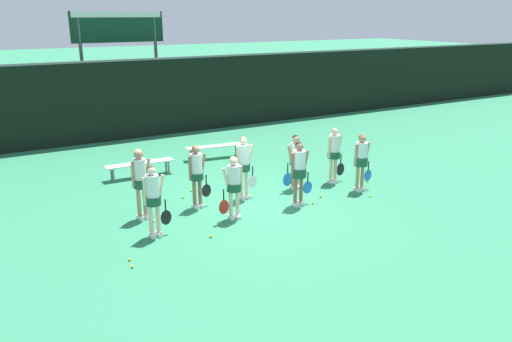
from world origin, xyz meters
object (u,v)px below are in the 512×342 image
object	(u,v)px
tennis_ball_1	(183,197)
tennis_ball_2	(313,203)
player_6	(244,163)
player_5	(197,171)
tennis_ball_0	(132,266)
player_0	(153,196)
player_7	(295,158)
tennis_ball_5	(367,181)
player_1	(234,183)
tennis_ball_3	(154,221)
player_4	(140,178)
player_8	(334,151)
player_3	(361,157)
bench_far	(215,147)
bench_courtside	(140,164)
tennis_ball_9	(130,259)
scoreboard	(119,38)
player_2	(299,168)
tennis_ball_4	(211,236)
tennis_ball_11	(333,167)
tennis_ball_10	(306,171)
tennis_ball_7	(321,196)
tennis_ball_6	(370,196)
tennis_ball_8	(191,190)

from	to	relation	value
tennis_ball_1	tennis_ball_2	distance (m)	3.61
player_6	tennis_ball_2	xyz separation A→B (m)	(1.39, -1.33, -1.01)
player_5	tennis_ball_0	bearing A→B (deg)	-143.23
player_0	player_7	distance (m)	4.79
tennis_ball_5	player_1	bearing A→B (deg)	-174.60
tennis_ball_3	player_0	bearing A→B (deg)	-105.27
player_0	player_7	world-z (taller)	player_0
player_4	player_8	xyz separation A→B (m)	(5.90, -0.13, -0.08)
player_3	player_7	xyz separation A→B (m)	(-1.54, 1.09, -0.06)
bench_far	tennis_ball_3	bearing A→B (deg)	-122.46
bench_courtside	player_4	distance (m)	3.53
tennis_ball_1	tennis_ball_9	distance (m)	3.75
tennis_ball_1	player_1	bearing A→B (deg)	-73.65
tennis_ball_0	bench_courtside	bearing A→B (deg)	71.07
scoreboard	player_2	xyz separation A→B (m)	(1.51, -11.25, -2.90)
bench_courtside	player_4	world-z (taller)	player_4
tennis_ball_1	tennis_ball_3	xyz separation A→B (m)	(-1.26, -1.22, -0.00)
player_0	player_3	size ratio (longest dim) A/B	1.01
player_4	tennis_ball_4	world-z (taller)	player_4
tennis_ball_11	tennis_ball_10	bearing A→B (deg)	176.97
tennis_ball_4	tennis_ball_1	bearing A→B (deg)	81.64
tennis_ball_7	player_1	bearing A→B (deg)	-177.63
tennis_ball_0	tennis_ball_9	distance (m)	0.33
tennis_ball_0	tennis_ball_9	xyz separation A→B (m)	(0.04, 0.32, -0.00)
player_2	tennis_ball_0	size ratio (longest dim) A/B	27.14
player_7	tennis_ball_5	world-z (taller)	player_7
player_6	tennis_ball_10	distance (m)	3.26
player_4	tennis_ball_5	size ratio (longest dim) A/B	25.23
player_7	tennis_ball_6	distance (m)	2.37
tennis_ball_10	player_8	bearing A→B (deg)	-84.49
scoreboard	tennis_ball_11	bearing A→B (deg)	-63.80
tennis_ball_11	tennis_ball_4	bearing A→B (deg)	-153.36
player_6	tennis_ball_2	distance (m)	2.17
player_4	player_7	world-z (taller)	player_4
tennis_ball_3	tennis_ball_6	bearing A→B (deg)	-12.46
tennis_ball_11	player_5	bearing A→B (deg)	-169.11
player_6	tennis_ball_3	size ratio (longest dim) A/B	27.18
tennis_ball_1	tennis_ball_0	bearing A→B (deg)	-126.45
player_7	tennis_ball_1	bearing A→B (deg)	166.89
player_7	tennis_ball_2	size ratio (longest dim) A/B	24.87
bench_courtside	player_7	world-z (taller)	player_7
scoreboard	tennis_ball_0	distance (m)	13.51
tennis_ball_7	tennis_ball_9	bearing A→B (deg)	-169.58
player_4	player_5	world-z (taller)	player_4
tennis_ball_8	player_2	bearing A→B (deg)	-49.14
player_3	tennis_ball_10	xyz separation A→B (m)	(-0.33, 2.19, -0.97)
player_5	tennis_ball_7	world-z (taller)	player_5
scoreboard	tennis_ball_9	world-z (taller)	scoreboard
bench_courtside	tennis_ball_4	world-z (taller)	bench_courtside
bench_far	tennis_ball_5	size ratio (longest dim) A/B	29.51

